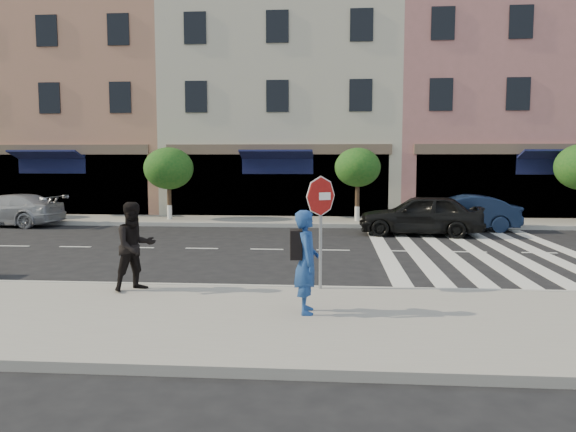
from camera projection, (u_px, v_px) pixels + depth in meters
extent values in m
plane|color=black|center=(247.00, 277.00, 12.99)|extent=(120.00, 120.00, 0.00)
cube|color=gray|center=(212.00, 320.00, 9.26)|extent=(60.00, 4.50, 0.15)
cube|color=gray|center=(286.00, 221.00, 23.89)|extent=(60.00, 3.00, 0.15)
cube|color=tan|center=(91.00, 79.00, 30.00)|extent=(10.00, 9.00, 14.00)
cube|color=beige|center=(286.00, 106.00, 29.33)|extent=(11.00, 9.00, 11.00)
cube|color=#BB726F|center=(523.00, 84.00, 28.28)|extent=(13.00, 9.00, 13.00)
cylinder|color=#473323|center=(169.00, 201.00, 24.00)|extent=(0.18, 0.18, 1.60)
cylinder|color=silver|center=(170.00, 212.00, 24.05)|extent=(0.20, 0.20, 0.60)
ellipsoid|color=#184F16|center=(169.00, 168.00, 23.86)|extent=(2.10, 2.10, 1.79)
cylinder|color=#473323|center=(357.00, 200.00, 23.36)|extent=(0.18, 0.18, 1.71)
cylinder|color=silver|center=(357.00, 214.00, 23.42)|extent=(0.20, 0.20, 0.60)
ellipsoid|color=#184F16|center=(358.00, 167.00, 23.22)|extent=(1.90, 1.90, 1.62)
cylinder|color=gray|center=(320.00, 238.00, 11.10)|extent=(0.09, 0.09, 2.03)
cylinder|color=white|center=(321.00, 196.00, 11.00)|extent=(0.73, 0.35, 0.79)
cylinder|color=#9E1411|center=(321.00, 196.00, 10.98)|extent=(0.68, 0.34, 0.74)
cube|color=white|center=(321.00, 196.00, 10.95)|extent=(0.39, 0.19, 0.15)
imported|color=navy|center=(307.00, 262.00, 9.35)|extent=(0.48, 0.67, 1.74)
imported|color=black|center=(135.00, 246.00, 10.98)|extent=(1.07, 1.06, 1.74)
imported|color=#9D9DA2|center=(9.00, 210.00, 22.83)|extent=(4.65, 2.27, 1.30)
imported|color=black|center=(420.00, 215.00, 20.05)|extent=(4.50, 2.17, 1.48)
imported|color=#0D1932|center=(463.00, 213.00, 21.35)|extent=(4.16, 1.58, 1.35)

